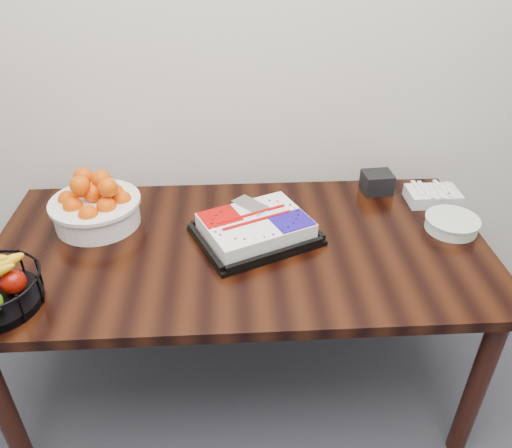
{
  "coord_description": "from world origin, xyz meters",
  "views": [
    {
      "loc": [
        -0.03,
        0.52,
        1.81
      ],
      "look_at": [
        0.06,
        2.0,
        0.83
      ],
      "focal_mm": 35.0,
      "sensor_mm": 36.0,
      "label": 1
    }
  ],
  "objects": [
    {
      "name": "table",
      "position": [
        0.0,
        2.0,
        0.66
      ],
      "size": [
        1.8,
        0.9,
        0.75
      ],
      "color": "black",
      "rests_on": "ground"
    },
    {
      "name": "cake_tray",
      "position": [
        0.06,
        2.03,
        0.79
      ],
      "size": [
        0.52,
        0.47,
        0.09
      ],
      "color": "black",
      "rests_on": "table"
    },
    {
      "name": "tangerine_bowl",
      "position": [
        -0.54,
        2.16,
        0.84
      ],
      "size": [
        0.34,
        0.34,
        0.21
      ],
      "color": "white",
      "rests_on": "table"
    },
    {
      "name": "fork_bag",
      "position": [
        0.8,
        2.25,
        0.78
      ],
      "size": [
        0.21,
        0.14,
        0.06
      ],
      "color": "silver",
      "rests_on": "table"
    },
    {
      "name": "plate_stack",
      "position": [
        0.8,
        2.04,
        0.78
      ],
      "size": [
        0.2,
        0.2,
        0.05
      ],
      "color": "white",
      "rests_on": "table"
    },
    {
      "name": "napkin_box",
      "position": [
        0.59,
        2.35,
        0.79
      ],
      "size": [
        0.13,
        0.11,
        0.09
      ],
      "primitive_type": "cube",
      "rotation": [
        0.0,
        0.0,
        0.08
      ],
      "color": "black",
      "rests_on": "table"
    }
  ]
}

